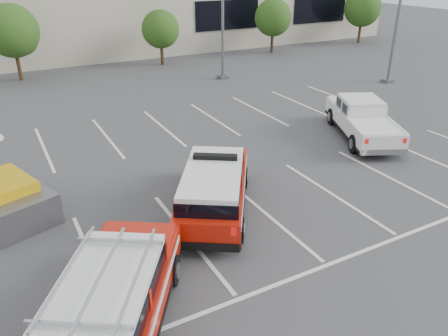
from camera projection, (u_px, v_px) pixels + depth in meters
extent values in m
plane|color=#3A3A3C|center=(267.00, 215.00, 13.74)|extent=(120.00, 120.00, 0.00)
cube|color=silver|center=(204.00, 162.00, 17.30)|extent=(23.00, 15.00, 0.01)
cube|color=#B9AD9D|center=(63.00, 1.00, 37.40)|extent=(60.00, 15.00, 8.00)
cylinder|color=#3F2B19|center=(19.00, 66.00, 28.65)|extent=(0.24, 0.24, 1.84)
sphere|color=#1D4111|center=(12.00, 31.00, 27.68)|extent=(3.37, 3.37, 3.37)
sphere|color=#1D4111|center=(20.00, 38.00, 28.23)|extent=(2.24, 2.24, 2.24)
cylinder|color=#3F2B19|center=(162.00, 55.00, 33.01)|extent=(0.24, 0.24, 1.51)
sphere|color=#1D4111|center=(161.00, 29.00, 32.21)|extent=(2.77, 2.77, 2.77)
sphere|color=#1D4111|center=(165.00, 34.00, 32.72)|extent=(1.85, 1.85, 1.85)
cylinder|color=#3F2B19|center=(272.00, 43.00, 37.26)|extent=(0.24, 0.24, 1.67)
sphere|color=#1D4111|center=(273.00, 17.00, 36.37)|extent=(3.07, 3.07, 3.07)
sphere|color=#1D4111|center=(275.00, 23.00, 36.90)|extent=(2.05, 2.05, 2.05)
cylinder|color=#3F2B19|center=(359.00, 33.00, 41.51)|extent=(0.24, 0.24, 1.84)
sphere|color=#1D4111|center=(363.00, 8.00, 40.54)|extent=(3.37, 3.37, 3.37)
sphere|color=#1D4111|center=(363.00, 13.00, 41.09)|extent=(2.24, 2.24, 2.24)
cube|color=#59595E|center=(223.00, 77.00, 29.39)|extent=(0.60, 0.60, 0.20)
cube|color=#59595E|center=(387.00, 81.00, 28.48)|extent=(0.60, 0.60, 0.20)
cylinder|color=#59595E|center=(401.00, 1.00, 26.36)|extent=(0.18, 0.18, 10.00)
cube|color=#A91508|center=(215.00, 191.00, 13.69)|extent=(4.34, 5.31, 0.78)
cube|color=black|center=(213.00, 181.00, 13.01)|extent=(3.41, 3.98, 0.41)
cube|color=silver|center=(213.00, 172.00, 12.89)|extent=(3.34, 3.90, 0.15)
cube|color=black|center=(215.00, 157.00, 13.55)|extent=(1.30, 0.97, 0.14)
cube|color=silver|center=(362.00, 122.00, 19.44)|extent=(4.06, 5.71, 0.79)
cube|color=black|center=(360.00, 106.00, 19.62)|extent=(2.39, 2.48, 0.41)
cube|color=silver|center=(361.00, 100.00, 19.50)|extent=(2.34, 2.43, 0.15)
cube|color=#A91508|center=(116.00, 304.00, 9.16)|extent=(4.30, 5.22, 0.82)
cube|color=black|center=(105.00, 297.00, 8.46)|extent=(3.34, 3.83, 0.43)
cube|color=silver|center=(103.00, 285.00, 8.33)|extent=(3.27, 3.75, 0.16)
cube|color=#A5A5A8|center=(101.00, 274.00, 8.21)|extent=(3.20, 3.57, 0.06)
cube|color=#59595E|center=(7.00, 203.00, 13.45)|extent=(2.91, 3.68, 0.98)
cube|color=#C08F0B|center=(2.00, 185.00, 13.18)|extent=(1.99, 2.33, 0.36)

